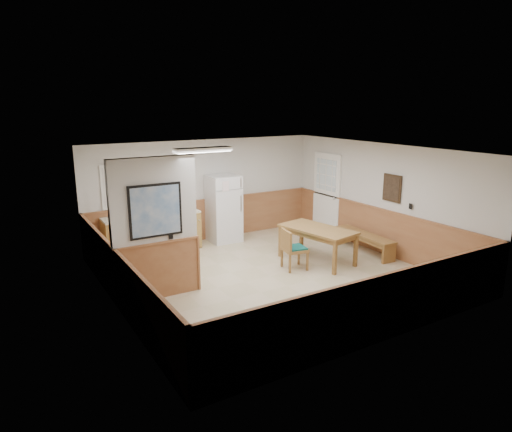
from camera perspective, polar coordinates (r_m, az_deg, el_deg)
ground at (r=9.20m, az=1.79°, el=-7.51°), size 6.00×6.00×0.00m
ceiling at (r=8.60m, az=1.92°, el=8.18°), size 6.00×6.00×0.02m
back_wall at (r=11.39m, az=-6.38°, el=3.19°), size 6.00×0.02×2.50m
right_wall at (r=10.71m, az=15.47°, el=2.07°), size 0.02×6.00×2.50m
left_wall at (r=7.67m, az=-17.36°, el=-2.74°), size 0.02×6.00×2.50m
wainscot_back at (r=11.54m, az=-6.24°, el=-0.48°), size 6.00×0.04×1.00m
wainscot_right at (r=10.87m, az=15.14°, el=-1.81°), size 0.04×6.00×1.00m
wainscot_left at (r=7.91m, az=-16.82°, el=-7.93°), size 0.04×6.00×1.00m
partition_wall at (r=8.05m, az=-12.51°, el=-1.77°), size 1.50×0.20×2.50m
kitchen_counter at (r=10.84m, az=-11.36°, el=-1.84°), size 2.20×0.61×1.00m
exterior_door at (r=12.08m, az=8.79°, el=2.78°), size 0.07×1.02×2.15m
kitchen_window at (r=10.63m, az=-16.71°, el=3.55°), size 0.80×0.04×1.00m
wall_painting at (r=10.43m, az=16.63°, el=3.36°), size 0.04×0.50×0.60m
fluorescent_fixture at (r=9.36m, az=-6.64°, el=8.24°), size 1.20×0.30×0.09m
refrigerator at (r=11.29m, az=-4.07°, el=0.94°), size 0.74×0.73×1.65m
dining_table at (r=9.90m, az=7.67°, el=-2.05°), size 1.13×1.77×0.75m
dining_bench at (r=10.77m, az=13.42°, el=-2.69°), size 0.48×1.71×0.45m
dining_chair at (r=9.42m, az=4.37°, el=-3.83°), size 0.70×0.53×0.85m
fire_extinguisher at (r=10.88m, az=-8.49°, el=1.88°), size 0.15×0.15×0.49m
soap_bottle at (r=10.43m, az=-15.86°, el=0.35°), size 0.07×0.07×0.21m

